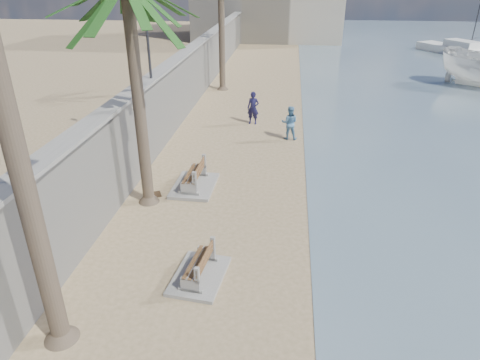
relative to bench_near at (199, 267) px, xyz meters
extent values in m
cube|color=gray|center=(-3.98, 17.05, 1.38)|extent=(0.45, 70.00, 3.50)
cube|color=gray|center=(-3.98, 17.05, 3.18)|extent=(0.80, 70.00, 0.12)
cube|color=gray|center=(0.00, 0.00, -0.32)|extent=(1.62, 2.18, 0.11)
cube|color=gray|center=(-1.33, 5.60, -0.31)|extent=(1.69, 2.43, 0.13)
cylinder|color=brown|center=(-2.85, -2.61, 4.48)|extent=(0.44, 0.44, 9.70)
cylinder|color=brown|center=(-2.81, 4.21, 3.45)|extent=(0.42, 0.42, 7.65)
cylinder|color=brown|center=(-2.56, 21.45, 3.56)|extent=(0.44, 0.44, 7.87)
cylinder|color=#2D2D33|center=(-3.78, -1.45, 4.44)|extent=(0.07, 0.07, 2.40)
cylinder|color=#2D2D33|center=(-3.88, 9.05, 5.74)|extent=(0.12, 0.12, 5.00)
imported|color=#151335|center=(0.35, 13.89, 0.69)|extent=(0.83, 0.63, 2.12)
imported|color=teal|center=(2.43, 11.64, 0.60)|extent=(0.96, 0.76, 1.95)
cube|color=silver|center=(22.01, 41.65, -0.12)|extent=(4.93, 5.94, 0.70)
cube|color=#382616|center=(-2.82, 4.73, -0.36)|extent=(0.78, 0.72, 0.03)
camera|label=1|loc=(2.29, -9.64, 7.62)|focal=32.00mm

